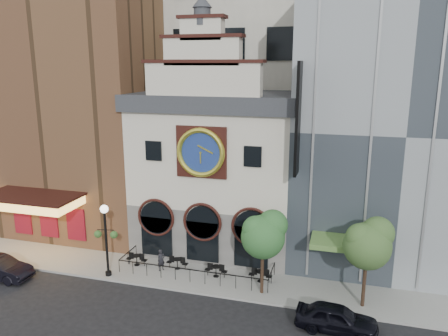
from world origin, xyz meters
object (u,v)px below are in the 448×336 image
object	(u,v)px
bistro_2	(216,270)
tree_left	(264,233)
car_right	(337,318)
pedestrian	(161,260)
bistro_1	(177,263)
tree_right	(368,242)
bistro_0	(137,259)
lamppost	(106,232)
bistro_3	(260,275)

from	to	relation	value
bistro_2	tree_left	size ratio (longest dim) A/B	0.29
bistro_2	car_right	size ratio (longest dim) A/B	0.35
pedestrian	tree_left	distance (m)	8.27
bistro_1	tree_right	bearing A→B (deg)	-6.55
tree_left	bistro_2	bearing A→B (deg)	160.78
pedestrian	tree_right	bearing A→B (deg)	-55.60
bistro_0	car_right	bearing A→B (deg)	-15.87
car_right	pedestrian	world-z (taller)	pedestrian
lamppost	tree_right	xyz separation A→B (m)	(16.95, 0.77, 0.95)
bistro_3	lamppost	distance (m)	10.87
pedestrian	car_right	bearing A→B (deg)	-69.00
tree_left	bistro_1	bearing A→B (deg)	166.29
bistro_0	bistro_3	xyz separation A→B (m)	(9.15, 0.05, 0.00)
lamppost	tree_left	distance (m)	10.81
bistro_0	bistro_3	bearing A→B (deg)	0.28
bistro_1	bistro_3	distance (m)	6.09
lamppost	tree_left	xyz separation A→B (m)	(10.75, 0.64, 0.88)
bistro_0	bistro_1	distance (m)	3.08
car_right	pedestrian	size ratio (longest dim) A/B	2.87
bistro_0	tree_left	xyz separation A→B (m)	(9.58, -1.32, 3.59)
lamppost	bistro_2	bearing A→B (deg)	4.21
bistro_0	bistro_2	size ratio (longest dim) A/B	1.00
bistro_3	pedestrian	world-z (taller)	pedestrian
pedestrian	tree_left	size ratio (longest dim) A/B	0.28
bistro_2	car_right	bearing A→B (deg)	-25.82
tree_right	bistro_0	bearing A→B (deg)	175.70
car_right	lamppost	size ratio (longest dim) A/B	0.88
bistro_1	lamppost	bearing A→B (deg)	-152.32
bistro_1	pedestrian	bearing A→B (deg)	-152.99
bistro_0	tree_right	world-z (taller)	tree_right
tree_left	tree_right	size ratio (longest dim) A/B	0.98
bistro_0	bistro_3	size ratio (longest dim) A/B	1.00
bistro_3	lamppost	xyz separation A→B (m)	(-10.33, -2.00, 2.71)
pedestrian	tree_left	world-z (taller)	tree_left
bistro_0	bistro_2	bearing A→B (deg)	-0.88
bistro_2	tree_right	bearing A→B (deg)	-6.43
bistro_2	tree_left	distance (m)	5.16
bistro_3	lamppost	world-z (taller)	lamppost
bistro_1	bistro_3	size ratio (longest dim) A/B	1.00
car_right	bistro_1	bearing A→B (deg)	72.13
bistro_0	bistro_1	size ratio (longest dim) A/B	1.00
lamppost	pedestrian	bearing A→B (deg)	17.67
car_right	tree_left	bearing A→B (deg)	62.93
tree_left	tree_right	xyz separation A→B (m)	(6.19, 0.13, 0.08)
bistro_1	tree_right	distance (m)	13.30
bistro_2	bistro_3	size ratio (longest dim) A/B	1.00
bistro_1	car_right	xyz separation A→B (m)	(11.18, -4.32, 0.15)
bistro_0	bistro_3	world-z (taller)	same
car_right	tree_right	bearing A→B (deg)	-24.68
bistro_2	car_right	world-z (taller)	car_right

